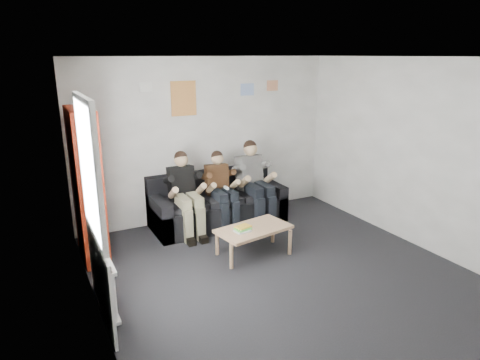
% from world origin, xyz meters
% --- Properties ---
extents(room_shell, '(5.00, 5.00, 5.00)m').
position_xyz_m(room_shell, '(0.00, 0.00, 1.35)').
color(room_shell, black).
rests_on(room_shell, ground).
extents(sofa, '(2.19, 0.89, 0.84)m').
position_xyz_m(sofa, '(-0.02, 2.09, 0.30)').
color(sofa, black).
rests_on(sofa, ground).
extents(bookshelf, '(0.31, 0.93, 2.07)m').
position_xyz_m(bookshelf, '(-2.07, 1.77, 1.03)').
color(bookshelf, maroon).
rests_on(bookshelf, ground).
extents(coffee_table, '(1.02, 0.56, 0.41)m').
position_xyz_m(coffee_table, '(-0.06, 0.76, 0.36)').
color(coffee_table, tan).
rests_on(coffee_table, ground).
extents(game_cases, '(0.25, 0.22, 0.05)m').
position_xyz_m(game_cases, '(-0.24, 0.75, 0.43)').
color(game_cases, silver).
rests_on(game_cases, coffee_table).
extents(person_left, '(0.39, 0.84, 1.30)m').
position_xyz_m(person_left, '(-0.63, 1.89, 0.65)').
color(person_left, black).
rests_on(person_left, sofa).
extents(person_middle, '(0.36, 0.78, 1.25)m').
position_xyz_m(person_middle, '(-0.02, 1.89, 0.63)').
color(person_middle, '#55321C').
rests_on(person_middle, sofa).
extents(person_right, '(0.42, 0.90, 1.36)m').
position_xyz_m(person_right, '(0.59, 1.88, 0.67)').
color(person_right, beige).
rests_on(person_right, sofa).
extents(radiator, '(0.10, 0.64, 0.60)m').
position_xyz_m(radiator, '(-2.15, 0.20, 0.35)').
color(radiator, white).
rests_on(radiator, ground).
extents(window, '(0.05, 1.30, 2.36)m').
position_xyz_m(window, '(-2.22, 0.20, 1.03)').
color(window, white).
rests_on(window, room_shell).
extents(poster_large, '(0.42, 0.01, 0.55)m').
position_xyz_m(poster_large, '(-0.40, 2.49, 2.05)').
color(poster_large, '#E0CE4F').
rests_on(poster_large, room_shell).
extents(poster_blue, '(0.25, 0.01, 0.20)m').
position_xyz_m(poster_blue, '(0.75, 2.49, 2.15)').
color(poster_blue, '#4585EC').
rests_on(poster_blue, room_shell).
extents(poster_pink, '(0.22, 0.01, 0.18)m').
position_xyz_m(poster_pink, '(1.25, 2.49, 2.20)').
color(poster_pink, '#D4428B').
rests_on(poster_pink, room_shell).
extents(poster_sign, '(0.20, 0.01, 0.14)m').
position_xyz_m(poster_sign, '(-1.00, 2.49, 2.25)').
color(poster_sign, white).
rests_on(poster_sign, room_shell).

